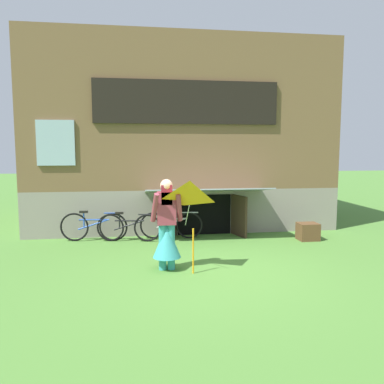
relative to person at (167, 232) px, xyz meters
The scene contains 8 objects.
ground_plane 1.04m from the person, 11.54° to the right, with size 60.00×60.00×0.00m, color #4C7F33.
log_house 5.64m from the person, 81.93° to the left, with size 8.34×5.94×5.20m.
person is the anchor object (origin of this frame).
kite 0.88m from the person, 55.63° to the right, with size 0.83×0.87×1.59m.
bicycle_silver 2.52m from the person, 83.21° to the left, with size 1.56×0.22×0.72m.
bicycle_black 2.47m from the person, 107.85° to the left, with size 1.56×0.33×0.72m.
bicycle_blue 2.96m from the person, 122.83° to the left, with size 1.63×0.26×0.75m.
wooden_crate 4.10m from the person, 27.06° to the left, with size 0.48×0.41×0.42m, color brown.
Camera 1 is at (-1.27, -6.81, 2.24)m, focal length 36.00 mm.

